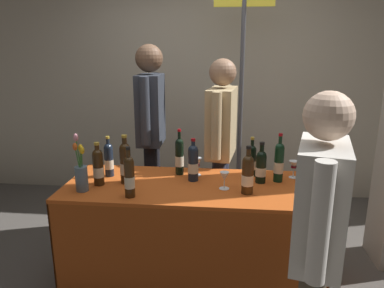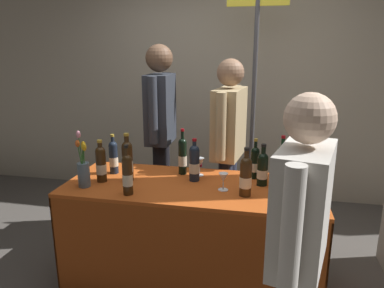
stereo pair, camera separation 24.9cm
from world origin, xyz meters
TOP-DOWN VIEW (x-y plane):
  - ground_plane at (0.00, 0.00)m, footprint 12.00×12.00m
  - back_partition at (0.00, 1.83)m, footprint 7.97×0.12m
  - tasting_table at (0.00, 0.00)m, footprint 1.81×0.74m
  - featured_wine_bottle at (-0.00, 0.08)m, footprint 0.08×0.08m
  - display_bottle_0 at (0.62, 0.13)m, footprint 0.07×0.07m
  - display_bottle_1 at (-0.48, -0.01)m, footprint 0.08×0.08m
  - display_bottle_2 at (-0.12, 0.21)m, footprint 0.07×0.07m
  - display_bottle_3 at (0.43, 0.23)m, footprint 0.07×0.07m
  - display_bottle_4 at (-0.38, -0.26)m, footprint 0.07×0.07m
  - display_bottle_5 at (-0.66, -0.07)m, footprint 0.07×0.07m
  - display_bottle_6 at (0.38, -0.12)m, footprint 0.08×0.08m
  - display_bottle_7 at (0.49, 0.09)m, footprint 0.08×0.08m
  - display_bottle_8 at (-0.64, 0.12)m, footprint 0.07×0.07m
  - wine_glass_near_vendor at (0.23, -0.06)m, footprint 0.07×0.07m
  - wine_glass_mid at (0.02, 0.20)m, footprint 0.07×0.07m
  - wine_glass_near_taster at (0.74, 0.22)m, footprint 0.07×0.07m
  - flower_vase at (-0.73, -0.19)m, footprint 0.08×0.09m
  - vendor_presenter at (0.19, 0.63)m, footprint 0.27×0.62m
  - vendor_assistant at (-0.45, 0.76)m, footprint 0.24×0.56m
  - taster_foreground_right at (0.67, -0.85)m, footprint 0.30×0.58m
  - booth_signpost at (0.37, 1.19)m, footprint 0.57×0.04m

SIDE VIEW (x-z plane):
  - ground_plane at x=0.00m, z-range 0.00..0.00m
  - tasting_table at x=0.00m, z-range 0.15..0.94m
  - wine_glass_near_vendor at x=0.23m, z-range 0.81..0.93m
  - wine_glass_near_taster at x=0.74m, z-range 0.82..0.95m
  - wine_glass_mid at x=0.02m, z-range 0.81..0.95m
  - display_bottle_7 at x=0.49m, z-range 0.76..1.06m
  - display_bottle_3 at x=0.43m, z-range 0.76..1.06m
  - flower_vase at x=-0.73m, z-range 0.71..1.12m
  - display_bottle_8 at x=-0.64m, z-range 0.76..1.07m
  - display_bottle_5 at x=-0.66m, z-range 0.77..1.08m
  - display_bottle_6 at x=0.38m, z-range 0.76..1.09m
  - featured_wine_bottle at x=0.00m, z-range 0.77..1.08m
  - display_bottle_4 at x=-0.38m, z-range 0.76..1.10m
  - taster_foreground_right at x=0.67m, z-range 0.15..1.71m
  - display_bottle_2 at x=-0.12m, z-range 0.75..1.11m
  - display_bottle_0 at x=0.62m, z-range 0.76..1.12m
  - display_bottle_1 at x=-0.48m, z-range 0.76..1.12m
  - vendor_presenter at x=0.19m, z-range 0.17..1.82m
  - vendor_assistant at x=-0.45m, z-range 0.18..1.95m
  - back_partition at x=0.00m, z-range 0.00..2.80m
  - booth_signpost at x=0.37m, z-range 0.28..2.59m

